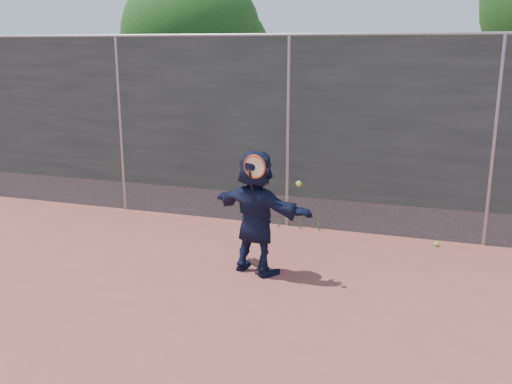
% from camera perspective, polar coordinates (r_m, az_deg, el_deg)
% --- Properties ---
extents(ground, '(80.00, 80.00, 0.00)m').
position_cam_1_polar(ground, '(6.27, -5.72, -12.55)').
color(ground, '#9E4C42').
rests_on(ground, ground).
extents(player, '(1.55, 0.93, 1.59)m').
position_cam_1_polar(player, '(7.20, 0.00, -2.05)').
color(player, '#131A36').
rests_on(player, ground).
extents(ball_ground, '(0.07, 0.07, 0.07)m').
position_cam_1_polar(ball_ground, '(8.75, 17.62, -4.98)').
color(ball_ground, '#A7DF31').
rests_on(ball_ground, ground).
extents(fence, '(20.00, 0.06, 3.03)m').
position_cam_1_polar(fence, '(8.98, 3.23, 6.35)').
color(fence, '#38423D').
rests_on(fence, ground).
extents(swing_action, '(0.72, 0.13, 0.51)m').
position_cam_1_polar(swing_action, '(6.84, 0.29, 2.24)').
color(swing_action, '#C73D12').
rests_on(swing_action, ground).
extents(tree_left, '(3.15, 3.00, 4.53)m').
position_cam_1_polar(tree_left, '(12.74, -5.71, 14.79)').
color(tree_left, '#382314').
rests_on(tree_left, ground).
extents(weed_clump, '(0.68, 0.07, 0.30)m').
position_cam_1_polar(weed_clump, '(9.12, 4.70, -2.89)').
color(weed_clump, '#387226').
rests_on(weed_clump, ground).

